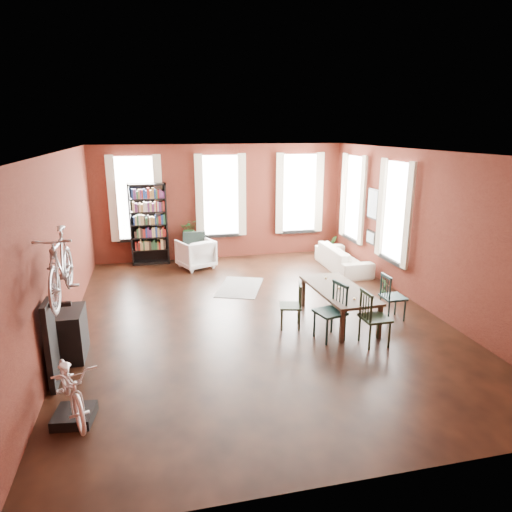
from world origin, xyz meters
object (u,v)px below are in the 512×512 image
object	(u,v)px
white_armchair	(196,252)
bike_trainer	(75,416)
dining_chair_b	(291,306)
dining_chair_c	(375,318)
plant_stand	(191,250)
dining_chair_a	(330,312)
dining_chair_d	(393,297)
bicycle_floor	(68,360)
cream_sofa	(343,254)
dining_table	(338,305)
bookshelf	(149,224)
console_table	(72,334)

from	to	relation	value
white_armchair	bike_trainer	bearing A→B (deg)	48.31
dining_chair_b	dining_chair_c	world-z (taller)	dining_chair_c
bike_trainer	plant_stand	size ratio (longest dim) A/B	0.74
dining_chair_a	dining_chair_d	bearing A→B (deg)	95.62
bike_trainer	dining_chair_d	bearing A→B (deg)	20.21
dining_chair_d	bicycle_floor	size ratio (longest dim) A/B	0.62
white_armchair	bicycle_floor	world-z (taller)	bicycle_floor
dining_chair_b	bike_trainer	distance (m)	4.13
dining_chair_c	dining_chair_d	distance (m)	1.26
dining_chair_d	bike_trainer	size ratio (longest dim) A/B	1.89
dining_chair_c	dining_chair_d	size ratio (longest dim) A/B	1.08
plant_stand	bicycle_floor	xyz separation A→B (m)	(-2.11, -7.04, 0.55)
white_armchair	cream_sofa	bearing A→B (deg)	142.53
dining_chair_c	bike_trainer	size ratio (longest dim) A/B	2.04
dining_chair_b	dining_chair_c	bearing A→B (deg)	64.66
cream_sofa	dining_table	bearing A→B (deg)	155.10
dining_chair_a	dining_chair_b	world-z (taller)	dining_chair_a
cream_sofa	bicycle_floor	bearing A→B (deg)	131.91
dining_chair_a	dining_chair_b	bearing A→B (deg)	-153.43
white_armchair	plant_stand	world-z (taller)	white_armchair
dining_chair_c	bookshelf	distance (m)	7.00
bike_trainer	console_table	bearing A→B (deg)	98.27
dining_chair_a	dining_table	bearing A→B (deg)	132.74
bookshelf	bicycle_floor	xyz separation A→B (m)	(-1.00, -7.04, -0.23)
dining_chair_d	white_armchair	size ratio (longest dim) A/B	1.06
bicycle_floor	dining_chair_a	bearing A→B (deg)	1.66
bicycle_floor	dining_chair_b	bearing A→B (deg)	12.37
plant_stand	bookshelf	bearing A→B (deg)	180.00
dining_chair_b	bicycle_floor	distance (m)	4.13
bicycle_floor	plant_stand	bearing A→B (deg)	54.45
dining_chair_b	cream_sofa	xyz separation A→B (m)	(2.44, 3.21, -0.02)
white_armchair	plant_stand	size ratio (longest dim) A/B	1.33
dining_table	bookshelf	world-z (taller)	bookshelf
white_armchair	cream_sofa	size ratio (longest dim) A/B	0.41
white_armchair	cream_sofa	distance (m)	3.91
white_armchair	bike_trainer	size ratio (longest dim) A/B	1.79
dining_chair_c	white_armchair	world-z (taller)	dining_chair_c
white_armchair	plant_stand	xyz separation A→B (m)	(-0.07, 0.70, -0.11)
bicycle_floor	dining_table	bearing A→B (deg)	7.39
dining_chair_a	console_table	world-z (taller)	dining_chair_a
white_armchair	bicycle_floor	bearing A→B (deg)	48.42
dining_chair_a	dining_chair_b	xyz separation A→B (m)	(-0.53, 0.62, -0.08)
dining_chair_c	bicycle_floor	size ratio (longest dim) A/B	0.67
bookshelf	cream_sofa	distance (m)	5.28
dining_table	dining_chair_d	bearing A→B (deg)	-11.93
console_table	white_armchair	bearing A→B (deg)	61.42
dining_chair_d	cream_sofa	bearing A→B (deg)	-7.35
dining_chair_a	dining_chair_b	distance (m)	0.82
dining_table	dining_chair_c	size ratio (longest dim) A/B	1.96
dining_table	white_armchair	world-z (taller)	white_armchair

